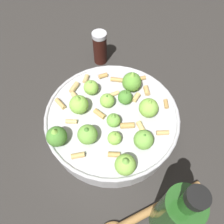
% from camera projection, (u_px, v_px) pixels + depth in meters
% --- Properties ---
extents(ground_plane, '(2.40, 2.40, 0.00)m').
position_uv_depth(ground_plane, '(112.00, 127.00, 0.56)').
color(ground_plane, '#2D2B28').
extents(cooking_pan, '(0.31, 0.31, 0.12)m').
position_uv_depth(cooking_pan, '(112.00, 119.00, 0.52)').
color(cooking_pan, '#B7B7BC').
rests_on(cooking_pan, ground).
extents(pepper_shaker, '(0.04, 0.04, 0.10)m').
position_uv_depth(pepper_shaker, '(100.00, 48.00, 0.65)').
color(pepper_shaker, '#33140F').
rests_on(pepper_shaker, ground).
extents(olive_oil_bottle, '(0.06, 0.06, 0.21)m').
position_uv_depth(olive_oil_bottle, '(175.00, 213.00, 0.37)').
color(olive_oil_bottle, '#1E4C19').
rests_on(olive_oil_bottle, ground).
extents(wooden_spoon, '(0.08, 0.24, 0.02)m').
position_uv_depth(wooden_spoon, '(145.00, 213.00, 0.44)').
color(wooden_spoon, '#9E703D').
rests_on(wooden_spoon, ground).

